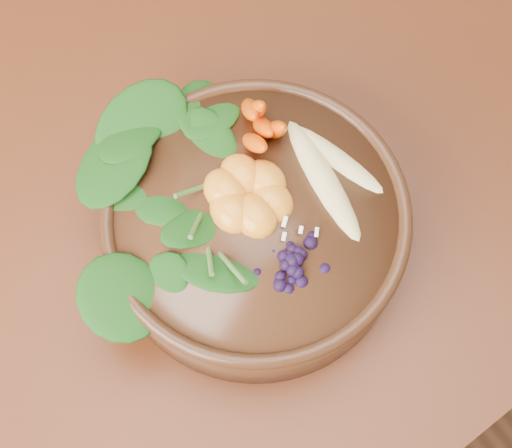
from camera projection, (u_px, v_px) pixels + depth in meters
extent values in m
plane|color=#381E0F|center=(296.00, 246.00, 1.53)|extent=(4.00, 4.00, 0.00)
cube|color=#50200C|center=(327.00, 35.00, 0.86)|extent=(1.60, 0.90, 0.04)
cylinder|color=#3E2213|center=(256.00, 228.00, 0.70)|extent=(0.32, 0.32, 0.08)
ellipsoid|color=#E0CC84|center=(338.00, 153.00, 0.67)|extent=(0.06, 0.15, 0.02)
ellipsoid|color=#E0CC84|center=(325.00, 172.00, 0.66)|extent=(0.05, 0.15, 0.02)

